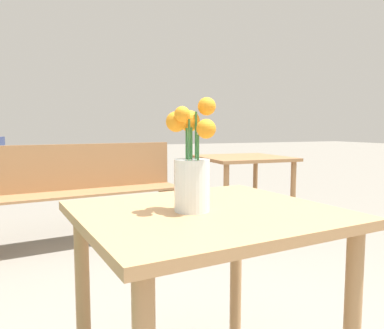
{
  "coord_description": "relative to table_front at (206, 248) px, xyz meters",
  "views": [
    {
      "loc": [
        -0.5,
        -1.05,
        0.99
      ],
      "look_at": [
        -0.05,
        -0.01,
        0.88
      ],
      "focal_mm": 35.0,
      "sensor_mm": 36.0,
      "label": 1
    }
  ],
  "objects": [
    {
      "name": "table_front",
      "position": [
        0.0,
        0.0,
        0.0
      ],
      "size": [
        0.84,
        0.78,
        0.74
      ],
      "color": "tan",
      "rests_on": "ground_plane"
    },
    {
      "name": "flower_vase",
      "position": [
        -0.05,
        -0.01,
        0.25
      ],
      "size": [
        0.15,
        0.16,
        0.35
      ],
      "color": "silver",
      "rests_on": "table_front"
    },
    {
      "name": "bench_far",
      "position": [
        -0.11,
        2.28,
        -0.15
      ],
      "size": [
        1.75,
        0.55,
        0.85
      ],
      "color": "#9E7047",
      "rests_on": "ground_plane"
    },
    {
      "name": "table_back",
      "position": [
        1.4,
        2.11,
        -0.01
      ],
      "size": [
        0.85,
        0.85,
        0.71
      ],
      "color": "#9E7047",
      "rests_on": "ground_plane"
    }
  ]
}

